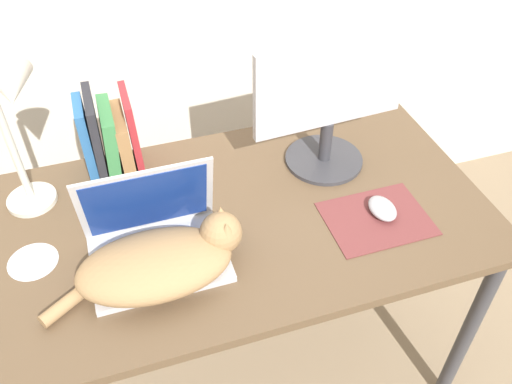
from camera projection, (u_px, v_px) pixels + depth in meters
name	position (u px, v px, depth m)	size (l,w,h in m)	color
desk	(247.00, 233.00, 1.49)	(1.28, 0.72, 0.75)	brown
laptop	(156.00, 241.00, 1.29)	(0.32, 0.23, 0.24)	#B7B7BC
cat	(162.00, 261.00, 1.24)	(0.48, 0.21, 0.13)	#99754C
external_monitor	(330.00, 102.00, 1.45)	(0.44, 0.23, 0.38)	#333338
mousepad	(377.00, 219.00, 1.41)	(0.27, 0.21, 0.00)	brown
computer_mouse	(382.00, 208.00, 1.42)	(0.07, 0.10, 0.03)	#99999E
book_row	(110.00, 139.00, 1.49)	(0.15, 0.17, 0.25)	#285B93
desk_lamp	(14.00, 114.00, 1.25)	(0.17, 0.17, 0.44)	beige
cd_disc	(33.00, 262.00, 1.31)	(0.12, 0.12, 0.00)	silver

